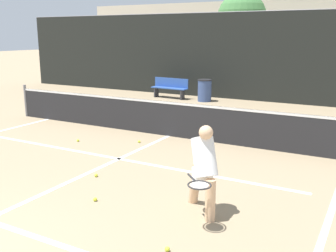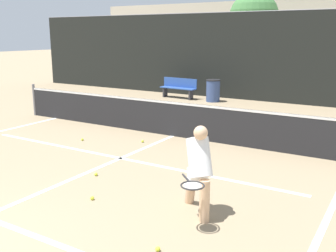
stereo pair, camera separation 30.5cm
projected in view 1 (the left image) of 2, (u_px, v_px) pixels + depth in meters
court_service_line at (119, 159)px, 8.78m from camera, size 8.25×0.10×0.01m
court_center_mark at (104, 166)px, 8.33m from camera, size 0.10×5.70×0.01m
court_sideline_right at (332, 211)px, 6.21m from camera, size 0.10×6.70×0.01m
net at (169, 118)px, 10.64m from camera, size 11.09×0.09×1.07m
fence_back at (249, 57)px, 16.20m from camera, size 24.00×0.06×3.63m
player_practicing at (203, 167)px, 5.96m from camera, size 0.83×1.16×1.42m
tennis_ball_scattered_0 at (95, 199)px, 6.56m from camera, size 0.07×0.07×0.07m
tennis_ball_scattered_2 at (96, 175)px, 7.67m from camera, size 0.07×0.07×0.07m
tennis_ball_scattered_5 at (78, 140)px, 10.18m from camera, size 0.07×0.07×0.07m
tennis_ball_scattered_7 at (167, 249)px, 5.04m from camera, size 0.07×0.07×0.07m
tennis_ball_scattered_8 at (139, 141)px, 10.08m from camera, size 0.07×0.07×0.07m
courtside_bench at (170, 87)px, 17.05m from camera, size 1.71×0.50×0.86m
trash_bin at (205, 90)px, 16.21m from camera, size 0.59×0.59×0.91m
tree_west at (242, 17)px, 24.21m from camera, size 2.99×2.99×5.25m
building_far at (309, 36)px, 27.88m from camera, size 36.00×2.40×5.10m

